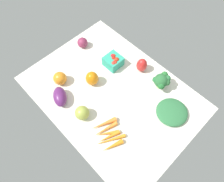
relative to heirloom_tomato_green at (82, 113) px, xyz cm
name	(u,v)px	position (x,y,z in cm)	size (l,w,h in cm)	color
tablecloth	(112,93)	(0.69, 22.91, -5.16)	(104.00, 76.00, 2.00)	silver
heirloom_tomato_green	(82,113)	(0.00, 0.00, 0.00)	(8.31, 8.31, 8.31)	#9DA943
leafy_greens_clump	(172,112)	(34.95, 37.98, -1.93)	(17.95, 18.33, 4.46)	#2E6E3F
bell_pepper_red	(142,65)	(1.55, 48.65, 0.94)	(6.85, 6.85, 10.20)	red
broccoli_head	(162,81)	(18.57, 47.26, 3.14)	(9.83, 10.26, 11.56)	#A3D275
bell_pepper_orange	(92,78)	(-13.17, 19.14, 0.75)	(7.94, 7.94, 9.82)	orange
red_onion_center	(82,43)	(-40.70, 34.46, -0.57)	(7.18, 7.18, 7.18)	#862C4C
carrot_bunch	(108,134)	(18.15, 2.55, -2.89)	(19.79, 19.63, 2.90)	orange
berry_basket	(113,61)	(-14.10, 38.48, -0.28)	(10.62, 10.62, 8.09)	teal
heirloom_tomato_orange	(60,78)	(-27.49, 5.12, 0.02)	(8.36, 8.36, 8.36)	orange
eggplant	(60,97)	(-17.32, -2.70, -0.25)	(13.19, 7.81, 7.81)	#5D2363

